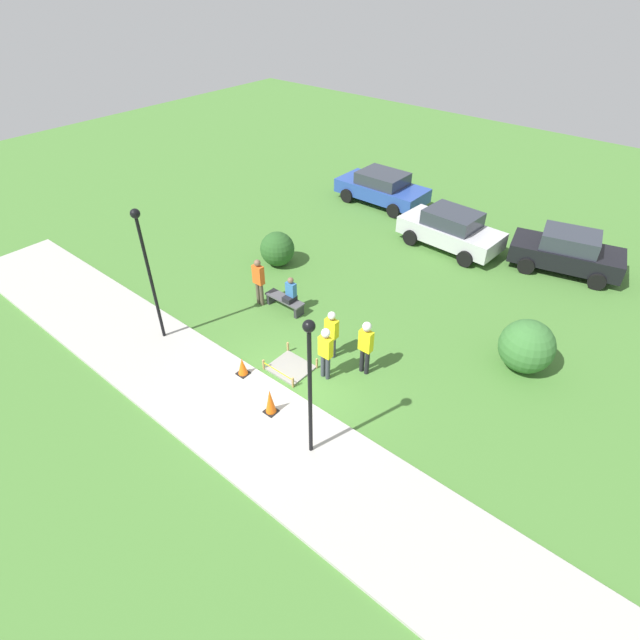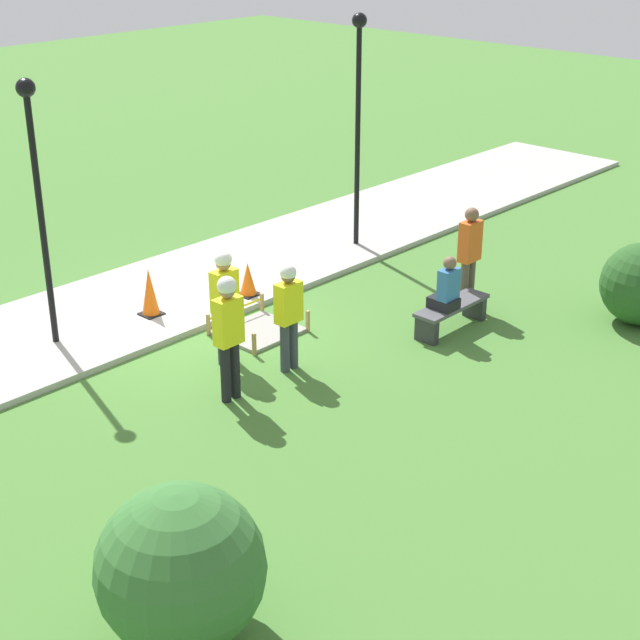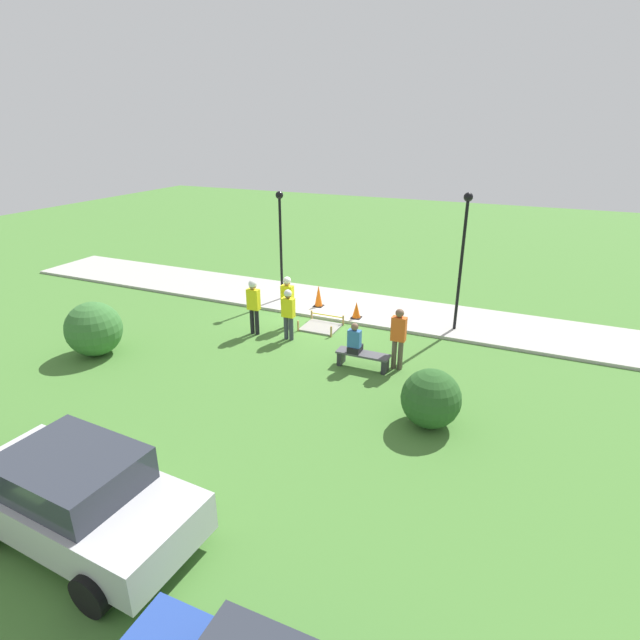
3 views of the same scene
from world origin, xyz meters
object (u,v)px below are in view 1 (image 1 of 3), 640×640
Objects in this scene: worker_trainee at (332,331)px; parked_car_blue at (382,188)px; worker_assistant at (326,349)px; person_seated_on_bench at (290,292)px; lamppost_far at (146,259)px; lamppost_near at (310,372)px; parked_car_silver at (451,229)px; bystander_in_orange_shirt at (259,279)px; parked_car_black at (567,252)px; worker_supervisor at (366,343)px; traffic_cone_far_patch at (270,401)px; park_bench at (285,301)px; traffic_cone_near_patch at (242,366)px.

worker_trainee is 11.86m from parked_car_blue.
worker_assistant is 12.84m from parked_car_blue.
lamppost_far reaches higher than person_seated_on_bench.
parked_car_silver is (-2.54, 11.85, -1.92)m from lamppost_near.
lamppost_far is at bearing -149.26° from worker_trainee.
bystander_in_orange_shirt is (-1.13, -0.38, 0.22)m from person_seated_on_bench.
bystander_in_orange_shirt reaches higher than parked_car_black.
parked_car_blue is (-7.30, 13.79, -1.95)m from lamppost_near.
worker_assistant is 1.07× the size of worker_trainee.
worker_trainee reaches higher than parked_car_silver.
worker_supervisor reaches higher than parked_car_blue.
traffic_cone_far_patch is at bearing -67.50° from parked_car_blue.
worker_trainee is 8.66m from parked_car_silver.
worker_assistant is 0.41× the size of parked_car_black.
park_bench is 0.37× the size of lamppost_near.
traffic_cone_far_patch is at bearing -82.29° from parked_car_silver.
traffic_cone_near_patch is at bearing -140.65° from worker_assistant.
worker_assistant is (3.04, -1.82, 0.27)m from person_seated_on_bench.
worker_supervisor is 1.18m from worker_assistant.
lamppost_far reaches higher than traffic_cone_far_patch.
lamppost_near reaches higher than worker_assistant.
traffic_cone_near_patch is 4.18m from lamppost_near.
park_bench is (-3.09, 3.86, -0.19)m from traffic_cone_far_patch.
parked_car_silver is (-1.07, 9.49, -0.24)m from worker_assistant.
parked_car_blue is (-0.64, 13.38, -2.14)m from lamppost_far.
lamppost_near is 15.73m from parked_car_blue.
parked_car_silver is at bearing -22.32° from parked_car_blue.
lamppost_far reaches higher than worker_assistant.
traffic_cone_near_patch is at bearing -67.00° from park_bench.
person_seated_on_bench is (-1.16, 3.36, 0.41)m from traffic_cone_near_patch.
parked_car_blue is at bearing 104.73° from park_bench.
parked_car_blue is (-6.58, 10.52, -0.32)m from worker_supervisor.
worker_supervisor reaches higher than traffic_cone_near_patch.
bystander_in_orange_shirt is at bearing -80.74° from parked_car_blue.
park_bench is at bearing 20.37° from bystander_in_orange_shirt.
lamppost_far is 12.34m from parked_car_silver.
parked_car_black is (3.73, 9.82, -0.16)m from worker_trainee.
worker_trainee is (1.41, 2.40, 0.59)m from traffic_cone_near_patch.
lamppost_near reaches higher than worker_trainee.
lamppost_near is 0.92× the size of lamppost_far.
traffic_cone_far_patch is 3.00m from worker_trainee.
worker_assistant is 9.56m from parked_car_silver.
bystander_in_orange_shirt is 11.87m from parked_car_black.
worker_assistant is 4.42m from bystander_in_orange_shirt.
parked_car_blue is (-5.64, 13.53, 0.30)m from traffic_cone_far_patch.
worker_assistant is at bearing -30.83° from person_seated_on_bench.
worker_assistant is 0.41× the size of lamppost_far.
lamppost_far is at bearing -173.02° from traffic_cone_near_patch.
lamppost_near reaches higher than parked_car_blue.
worker_supervisor is 4.95m from bystander_in_orange_shirt.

